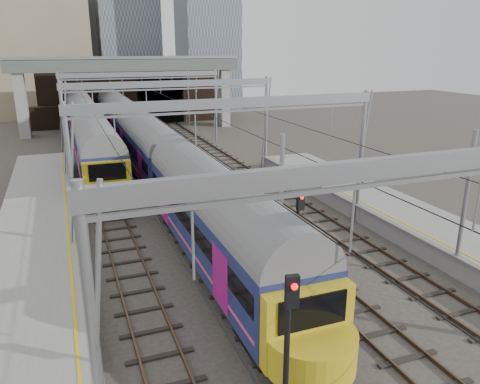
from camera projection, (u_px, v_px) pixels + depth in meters
name	position (u px, v px, depth m)	size (l,w,h in m)	color
ground	(299.00, 310.00, 19.26)	(160.00, 160.00, 0.00)	#38332D
platform_left	(32.00, 316.00, 17.85)	(4.32, 55.00, 1.12)	gray
tracks	(198.00, 202.00, 32.63)	(14.40, 80.00, 0.22)	#4C3828
overhead_line	(173.00, 98.00, 36.47)	(16.80, 80.00, 8.00)	gray
retaining_wall	(133.00, 92.00, 64.76)	(28.00, 2.75, 9.00)	#301E15
overbridge	(128.00, 73.00, 58.12)	(28.00, 3.00, 9.25)	gray
city_skyline	(119.00, 5.00, 77.96)	(37.50, 27.50, 60.00)	tan
train_main	(132.00, 130.00, 45.40)	(3.06, 70.67, 5.18)	black
train_second	(79.00, 109.00, 60.90)	(3.07, 70.89, 5.19)	black
signal_near_left	(288.00, 337.00, 12.23)	(0.37, 0.47, 4.96)	black
signal_near_centre	(298.00, 227.00, 20.36)	(0.34, 0.46, 4.52)	black
equip_cover_a	(289.00, 380.00, 15.16)	(0.93, 0.66, 0.11)	blue
equip_cover_b	(241.00, 225.00, 28.36)	(0.84, 0.59, 0.10)	blue
equip_cover_c	(321.00, 256.00, 24.08)	(0.97, 0.68, 0.11)	blue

